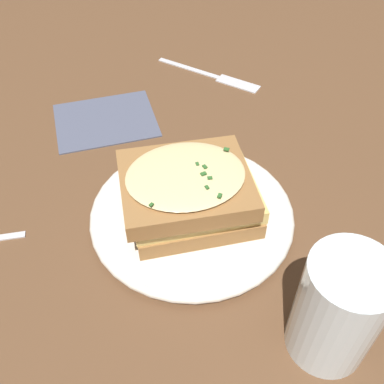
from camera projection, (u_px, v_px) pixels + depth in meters
ground_plane at (178, 211)px, 0.53m from camera, size 2.40×2.40×0.00m
dinner_plate at (192, 214)px, 0.51m from camera, size 0.23×0.23×0.02m
sandwich at (191, 192)px, 0.48m from camera, size 0.16×0.14×0.07m
water_glass at (338, 310)px, 0.37m from camera, size 0.07×0.07×0.11m
fork at (219, 77)px, 0.72m from camera, size 0.12×0.16×0.00m
napkin at (105, 120)px, 0.64m from camera, size 0.15×0.13×0.00m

